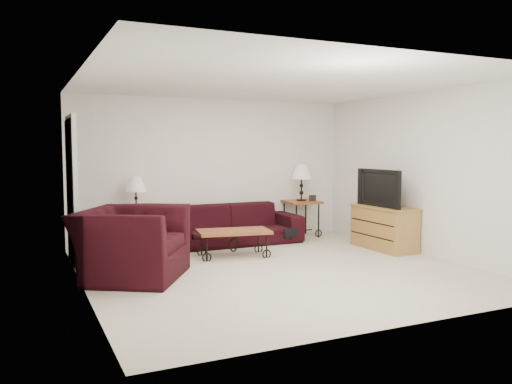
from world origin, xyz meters
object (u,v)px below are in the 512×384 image
(lamp_left, at_px, (136,195))
(lamp_right, at_px, (301,183))
(coffee_table, at_px, (234,243))
(television, at_px, (384,188))
(side_table_right, at_px, (301,219))
(backpack, at_px, (287,229))
(tv_stand, at_px, (384,228))
(armchair, at_px, (132,244))
(side_table_left, at_px, (137,231))
(sofa, at_px, (233,224))

(lamp_left, relative_size, lamp_right, 0.88)
(coffee_table, xyz_separation_m, television, (2.42, -0.47, 0.80))
(side_table_right, distance_m, backpack, 0.76)
(lamp_left, xyz_separation_m, lamp_right, (3.05, 0.00, 0.12))
(coffee_table, height_order, backpack, backpack)
(tv_stand, relative_size, television, 1.12)
(side_table_right, distance_m, armchair, 3.95)
(side_table_right, xyz_separation_m, backpack, (-0.57, -0.49, -0.09))
(side_table_left, distance_m, armchair, 1.90)
(armchair, bearing_deg, coffee_table, -36.33)
(lamp_left, distance_m, armchair, 1.95)
(side_table_left, relative_size, backpack, 1.22)
(tv_stand, xyz_separation_m, television, (-0.02, 0.00, 0.65))
(television, bearing_deg, side_table_left, -114.03)
(side_table_right, bearing_deg, sofa, -172.84)
(lamp_right, relative_size, tv_stand, 0.57)
(side_table_right, distance_m, lamp_left, 3.10)
(sofa, bearing_deg, lamp_left, 173.64)
(armchair, relative_size, tv_stand, 1.16)
(tv_stand, bearing_deg, lamp_right, 110.78)
(armchair, bearing_deg, lamp_right, -30.86)
(lamp_right, distance_m, television, 1.73)
(side_table_right, relative_size, coffee_table, 0.62)
(sofa, height_order, tv_stand, tv_stand)
(lamp_right, xyz_separation_m, armchair, (-3.49, -1.84, -0.56))
(side_table_left, xyz_separation_m, backpack, (2.48, -0.49, -0.05))
(sofa, xyz_separation_m, television, (2.03, -1.44, 0.66))
(side_table_right, relative_size, television, 0.64)
(tv_stand, height_order, backpack, tv_stand)
(coffee_table, bearing_deg, side_table_left, 136.45)
(sofa, height_order, side_table_right, sofa)
(sofa, bearing_deg, coffee_table, -112.01)
(side_table_left, bearing_deg, television, -24.03)
(side_table_right, height_order, tv_stand, tv_stand)
(side_table_left, xyz_separation_m, lamp_left, (0.00, 0.00, 0.59))
(sofa, relative_size, tv_stand, 1.98)
(side_table_left, relative_size, coffee_table, 0.55)
(lamp_right, xyz_separation_m, backpack, (-0.57, -0.49, -0.76))
(side_table_left, relative_size, lamp_right, 0.88)
(lamp_left, height_order, tv_stand, lamp_left)
(side_table_right, bearing_deg, coffee_table, -147.63)
(side_table_left, distance_m, lamp_right, 3.13)
(coffee_table, relative_size, backpack, 2.22)
(tv_stand, xyz_separation_m, backpack, (-1.18, 1.13, -0.11))
(lamp_right, distance_m, armchair, 3.99)
(side_table_left, bearing_deg, backpack, -11.24)
(sofa, relative_size, backpack, 4.73)
(sofa, bearing_deg, tv_stand, -35.19)
(armchair, bearing_deg, backpack, -33.92)
(side_table_left, relative_size, tv_stand, 0.51)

